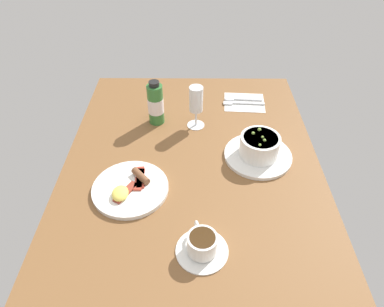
{
  "coord_description": "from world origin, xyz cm",
  "views": [
    {
      "loc": [
        -82.53,
        -0.58,
        77.2
      ],
      "look_at": [
        -1.54,
        -0.03,
        5.03
      ],
      "focal_mm": 32.06,
      "sensor_mm": 36.0,
      "label": 1
    }
  ],
  "objects": [
    {
      "name": "ground_plane",
      "position": [
        0.0,
        0.0,
        -1.5
      ],
      "size": [
        110.0,
        84.0,
        3.0
      ],
      "primitive_type": "cube",
      "color": "brown"
    },
    {
      "name": "porridge_bowl",
      "position": [
        2.61,
        -22.01,
        3.82
      ],
      "size": [
        22.42,
        22.42,
        9.11
      ],
      "color": "white",
      "rests_on": "ground_plane"
    },
    {
      "name": "cutlery_setting",
      "position": [
        35.5,
        -20.6,
        0.26
      ],
      "size": [
        14.74,
        17.13,
        0.9
      ],
      "color": "white",
      "rests_on": "ground_plane"
    },
    {
      "name": "coffee_cup",
      "position": [
        -33.55,
        -2.77,
        2.74
      ],
      "size": [
        13.6,
        13.6,
        6.14
      ],
      "color": "white",
      "rests_on": "ground_plane"
    },
    {
      "name": "wine_glass",
      "position": [
        20.0,
        -1.31,
        10.48
      ],
      "size": [
        6.43,
        6.43,
        16.19
      ],
      "color": "white",
      "rests_on": "ground_plane"
    },
    {
      "name": "sauce_bottle_green",
      "position": [
        22.29,
        13.35,
        7.86
      ],
      "size": [
        5.82,
        5.82,
        17.01
      ],
      "color": "#337233",
      "rests_on": "ground_plane"
    },
    {
      "name": "breakfast_plate",
      "position": [
        -12.74,
        18.48,
        0.95
      ],
      "size": [
        22.97,
        22.97,
        3.7
      ],
      "color": "white",
      "rests_on": "ground_plane"
    }
  ]
}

